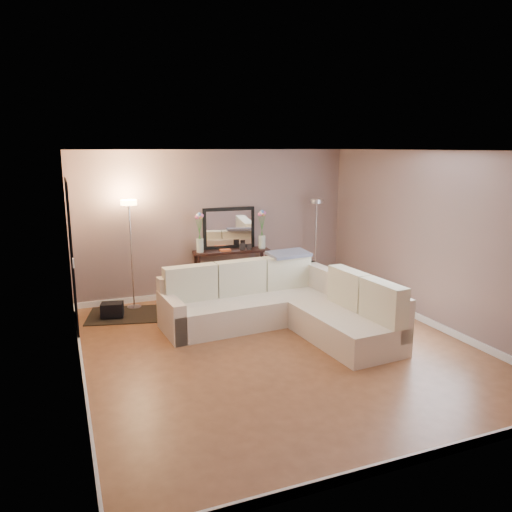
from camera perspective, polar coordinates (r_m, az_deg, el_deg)
name	(u,v)px	position (r m, az deg, el deg)	size (l,w,h in m)	color
floor	(278,348)	(6.83, 2.52, -10.44)	(5.00, 5.50, 0.01)	brown
ceiling	(280,150)	(6.30, 2.75, 12.01)	(5.00, 5.50, 0.01)	white
wall_back	(216,223)	(8.99, -4.62, 3.73)	(5.00, 0.02, 2.60)	gray
wall_front	(422,321)	(4.17, 18.48, -7.06)	(5.00, 0.02, 2.60)	gray
wall_left	(73,271)	(5.90, -20.23, -1.58)	(0.02, 5.50, 2.60)	gray
wall_right	(434,240)	(7.80, 19.70, 1.72)	(0.02, 5.50, 2.60)	gray
baseboard_back	(217,291)	(9.24, -4.44, -3.98)	(5.00, 0.03, 0.10)	white
baseboard_front	(410,460)	(4.74, 17.18, -21.38)	(5.00, 0.03, 0.10)	white
baseboard_left	(83,374)	(6.30, -19.13, -12.66)	(0.03, 5.50, 0.10)	white
baseboard_right	(427,321)	(8.09, 18.92, -7.02)	(0.03, 5.50, 0.10)	white
doorway	(72,257)	(7.60, -20.30, -0.13)	(0.02, 1.20, 2.20)	black
switch_plate	(73,263)	(6.75, -20.14, -0.75)	(0.02, 0.08, 0.12)	white
sectional_sofa	(282,305)	(7.44, 3.01, -5.63)	(2.82, 2.60, 0.93)	beige
throw_blanket	(289,254)	(8.06, 3.76, 0.26)	(0.67, 0.39, 0.05)	slate
console_table	(227,270)	(9.00, -3.33, -1.62)	(1.38, 0.45, 0.84)	black
leaning_mirror	(229,228)	(9.04, -3.12, 3.20)	(0.96, 0.11, 0.75)	black
table_decor	(232,249)	(8.90, -2.76, 0.77)	(0.58, 0.14, 0.14)	#D85926
flower_vase_left	(200,236)	(8.76, -6.46, 2.30)	(0.16, 0.13, 0.72)	silver
flower_vase_right	(262,232)	(9.05, 0.69, 2.71)	(0.16, 0.13, 0.72)	silver
floor_lamp_lit	(130,233)	(8.34, -14.17, 2.59)	(0.31, 0.31, 1.81)	silver
floor_lamp_unlit	(316,226)	(9.41, 6.89, 3.45)	(0.30, 0.30, 1.70)	silver
charcoal_rug	(126,315)	(8.32, -14.62, -6.51)	(1.18, 0.89, 0.02)	black
black_bag	(112,310)	(8.22, -16.11, -5.90)	(0.34, 0.24, 0.22)	black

